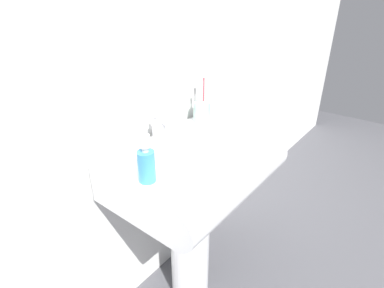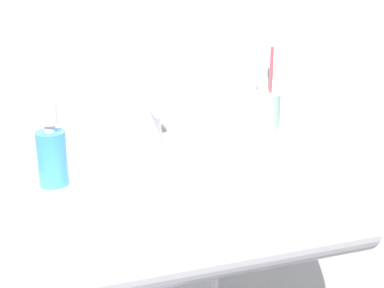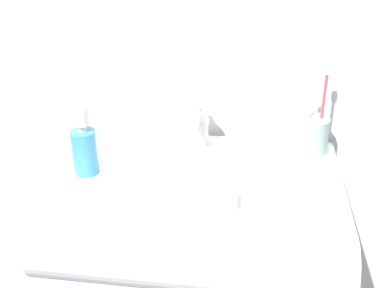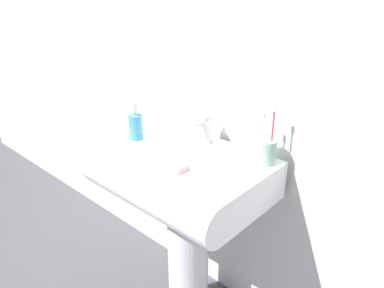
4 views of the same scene
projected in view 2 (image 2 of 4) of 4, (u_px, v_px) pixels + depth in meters
sink_basin at (186, 205)px, 1.17m from camera, size 0.62×0.46×0.15m
faucet at (150, 120)px, 1.28m from camera, size 0.05×0.11×0.11m
toothbrush_cup at (264, 111)px, 1.37m from camera, size 0.08×0.08×0.22m
soap_bottle at (52, 153)px, 1.06m from camera, size 0.05×0.05×0.16m
bar_soap at (223, 174)px, 1.10m from camera, size 0.08×0.05×0.02m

